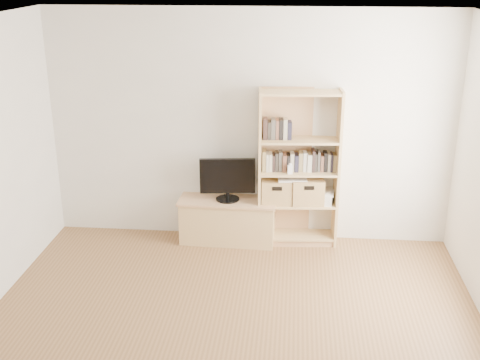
# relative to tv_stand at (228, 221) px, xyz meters

# --- Properties ---
(back_wall) EXTENTS (4.50, 0.02, 2.60)m
(back_wall) POSITION_rel_tv_stand_xyz_m (0.22, 0.20, 1.06)
(back_wall) COLOR white
(back_wall) RESTS_ON floor
(ceiling) EXTENTS (4.50, 5.00, 0.01)m
(ceiling) POSITION_rel_tv_stand_xyz_m (0.22, -2.30, 2.36)
(ceiling) COLOR white
(ceiling) RESTS_ON back_wall
(tv_stand) EXTENTS (1.07, 0.43, 0.49)m
(tv_stand) POSITION_rel_tv_stand_xyz_m (0.00, 0.00, 0.00)
(tv_stand) COLOR tan
(tv_stand) RESTS_ON floor
(bookshelf) EXTENTS (0.91, 0.38, 1.77)m
(bookshelf) POSITION_rel_tv_stand_xyz_m (0.78, 0.04, 0.64)
(bookshelf) COLOR tan
(bookshelf) RESTS_ON floor
(television) EXTENTS (0.62, 0.12, 0.48)m
(television) POSITION_rel_tv_stand_xyz_m (0.00, 0.00, 0.51)
(television) COLOR black
(television) RESTS_ON tv_stand
(books_row_mid) EXTENTS (0.90, 0.23, 0.24)m
(books_row_mid) POSITION_rel_tv_stand_xyz_m (0.78, 0.06, 0.74)
(books_row_mid) COLOR olive
(books_row_mid) RESTS_ON bookshelf
(books_row_upper) EXTENTS (0.38, 0.16, 0.20)m
(books_row_upper) POSITION_rel_tv_stand_xyz_m (0.58, 0.05, 1.09)
(books_row_upper) COLOR olive
(books_row_upper) RESTS_ON bookshelf
(baby_monitor) EXTENTS (0.06, 0.04, 0.10)m
(baby_monitor) POSITION_rel_tv_stand_xyz_m (0.69, -0.06, 0.67)
(baby_monitor) COLOR white
(baby_monitor) RESTS_ON bookshelf
(basket_left) EXTENTS (0.36, 0.30, 0.28)m
(basket_left) POSITION_rel_tv_stand_xyz_m (0.55, 0.02, 0.39)
(basket_left) COLOR olive
(basket_left) RESTS_ON bookshelf
(basket_right) EXTENTS (0.38, 0.33, 0.29)m
(basket_right) POSITION_rel_tv_stand_xyz_m (0.89, 0.05, 0.39)
(basket_right) COLOR olive
(basket_right) RESTS_ON bookshelf
(laptop) EXTENTS (0.33, 0.24, 0.02)m
(laptop) POSITION_rel_tv_stand_xyz_m (0.72, 0.02, 0.54)
(laptop) COLOR white
(laptop) RESTS_ON basket_left
(magazine_stack) EXTENTS (0.21, 0.28, 0.12)m
(magazine_stack) POSITION_rel_tv_stand_xyz_m (1.08, 0.06, 0.31)
(magazine_stack) COLOR silver
(magazine_stack) RESTS_ON bookshelf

